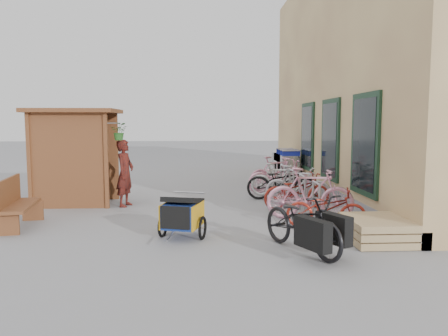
{
  "coord_description": "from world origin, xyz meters",
  "views": [
    {
      "loc": [
        -0.06,
        -8.67,
        2.07
      ],
      "look_at": [
        0.5,
        1.5,
        1.0
      ],
      "focal_mm": 35.0,
      "sensor_mm": 36.0,
      "label": 1
    }
  ],
  "objects": [
    {
      "name": "kiosk",
      "position": [
        -3.28,
        2.47,
        1.55
      ],
      "size": [
        2.49,
        1.65,
        2.4
      ],
      "color": "brown",
      "rests_on": "ground"
    },
    {
      "name": "shopping_carts",
      "position": [
        3.0,
        6.81,
        0.66
      ],
      "size": [
        0.63,
        2.14,
        1.14
      ],
      "color": "silver",
      "rests_on": "ground"
    },
    {
      "name": "person_kiosk",
      "position": [
        -1.91,
        2.11,
        0.82
      ],
      "size": [
        0.53,
        0.68,
        1.65
      ],
      "primitive_type": "imported",
      "rotation": [
        0.0,
        0.0,
        1.31
      ],
      "color": "maroon",
      "rests_on": "ground"
    },
    {
      "name": "bench",
      "position": [
        -3.68,
        -0.0,
        0.5
      ],
      "size": [
        0.7,
        1.61,
        0.99
      ],
      "rotation": [
        0.0,
        0.0,
        0.15
      ],
      "color": "brown",
      "rests_on": "ground"
    },
    {
      "name": "bike_5",
      "position": [
        2.11,
        3.32,
        0.46
      ],
      "size": [
        1.6,
        0.89,
        0.93
      ],
      "primitive_type": "imported",
      "rotation": [
        0.0,
        0.0,
        1.26
      ],
      "color": "silver",
      "rests_on": "ground"
    },
    {
      "name": "bike_0",
      "position": [
        2.38,
        -0.43,
        0.4
      ],
      "size": [
        1.61,
        0.88,
        0.8
      ],
      "primitive_type": "imported",
      "rotation": [
        0.0,
        0.0,
        1.33
      ],
      "color": "maroon",
      "rests_on": "ground"
    },
    {
      "name": "building",
      "position": [
        6.49,
        4.5,
        3.49
      ],
      "size": [
        6.07,
        13.0,
        7.0
      ],
      "color": "#E4C683",
      "rests_on": "ground"
    },
    {
      "name": "bike_4",
      "position": [
        2.11,
        2.73,
        0.49
      ],
      "size": [
        1.97,
        1.04,
        0.99
      ],
      "primitive_type": "imported",
      "rotation": [
        0.0,
        0.0,
        1.36
      ],
      "color": "black",
      "rests_on": "ground"
    },
    {
      "name": "bike_7",
      "position": [
        2.23,
        4.41,
        0.52
      ],
      "size": [
        1.8,
        1.0,
        1.04
      ],
      "primitive_type": "imported",
      "rotation": [
        0.0,
        0.0,
        1.89
      ],
      "color": "#F59EBD",
      "rests_on": "ground"
    },
    {
      "name": "cargo_bike",
      "position": [
        1.57,
        -1.96,
        0.48
      ],
      "size": [
        1.39,
        1.95,
        0.98
      ],
      "rotation": [
        0.0,
        0.0,
        0.45
      ],
      "color": "black",
      "rests_on": "ground"
    },
    {
      "name": "child_trailer",
      "position": [
        -0.39,
        -0.95,
        0.44
      ],
      "size": [
        0.89,
        1.39,
        0.8
      ],
      "rotation": [
        0.0,
        0.0,
        -0.28
      ],
      "color": "navy",
      "rests_on": "ground"
    },
    {
      "name": "bike_1",
      "position": [
        2.28,
        0.39,
        0.56
      ],
      "size": [
        1.91,
        0.81,
        1.11
      ],
      "primitive_type": "imported",
      "rotation": [
        0.0,
        0.0,
        1.41
      ],
      "color": "#F59EBD",
      "rests_on": "ground"
    },
    {
      "name": "bike_2",
      "position": [
        2.26,
        1.55,
        0.44
      ],
      "size": [
        1.73,
        0.85,
        0.87
      ],
      "primitive_type": "imported",
      "rotation": [
        0.0,
        0.0,
        1.74
      ],
      "color": "maroon",
      "rests_on": "ground"
    },
    {
      "name": "bike_3",
      "position": [
        2.39,
        2.06,
        0.49
      ],
      "size": [
        1.71,
        0.96,
        0.99
      ],
      "primitive_type": "imported",
      "rotation": [
        0.0,
        0.0,
        1.25
      ],
      "color": "#AFAFB4",
      "rests_on": "ground"
    },
    {
      "name": "pallet_stack",
      "position": [
        3.0,
        -1.4,
        0.21
      ],
      "size": [
        1.0,
        1.2,
        0.4
      ],
      "color": "tan",
      "rests_on": "ground"
    },
    {
      "name": "bike_6",
      "position": [
        2.25,
        3.92,
        0.49
      ],
      "size": [
        1.92,
        0.87,
        0.98
      ],
      "primitive_type": "imported",
      "rotation": [
        0.0,
        0.0,
        1.7
      ],
      "color": "#F59EBD",
      "rests_on": "ground"
    },
    {
      "name": "bike_rack",
      "position": [
        2.3,
        2.4,
        0.52
      ],
      "size": [
        0.05,
        5.35,
        0.86
      ],
      "color": "#A5A8AD",
      "rests_on": "ground"
    },
    {
      "name": "ground",
      "position": [
        0.0,
        0.0,
        0.0
      ],
      "size": [
        80.0,
        80.0,
        0.0
      ],
      "primitive_type": "plane",
      "color": "gray"
    }
  ]
}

